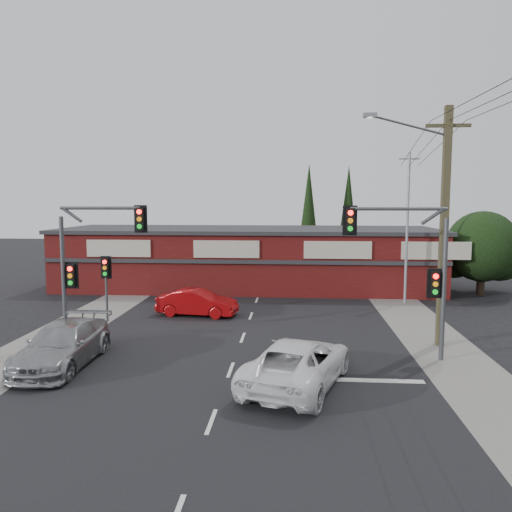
# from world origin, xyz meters

# --- Properties ---
(ground) EXTENTS (120.00, 120.00, 0.00)m
(ground) POSITION_xyz_m (0.00, 0.00, 0.00)
(ground) COLOR black
(ground) RESTS_ON ground
(road_strip) EXTENTS (14.00, 70.00, 0.01)m
(road_strip) POSITION_xyz_m (0.00, 5.00, 0.01)
(road_strip) COLOR black
(road_strip) RESTS_ON ground
(verge_left) EXTENTS (3.00, 70.00, 0.02)m
(verge_left) POSITION_xyz_m (-8.50, 5.00, 0.01)
(verge_left) COLOR gray
(verge_left) RESTS_ON ground
(verge_right) EXTENTS (3.00, 70.00, 0.02)m
(verge_right) POSITION_xyz_m (8.50, 5.00, 0.01)
(verge_right) COLOR gray
(verge_right) RESTS_ON ground
(stop_line) EXTENTS (6.50, 0.35, 0.01)m
(stop_line) POSITION_xyz_m (3.50, -1.50, 0.01)
(stop_line) COLOR silver
(stop_line) RESTS_ON ground
(white_suv) EXTENTS (4.21, 6.18, 1.57)m
(white_suv) POSITION_xyz_m (2.43, -2.09, 0.79)
(white_suv) COLOR white
(white_suv) RESTS_ON ground
(silver_suv) EXTENTS (2.28, 5.48, 1.58)m
(silver_suv) POSITION_xyz_m (-6.33, -0.72, 0.79)
(silver_suv) COLOR #989A9D
(silver_suv) RESTS_ON ground
(red_sedan) EXTENTS (4.46, 2.08, 1.41)m
(red_sedan) POSITION_xyz_m (-2.88, 7.76, 0.71)
(red_sedan) COLOR #A20A0C
(red_sedan) RESTS_ON ground
(lane_dashes) EXTENTS (0.12, 36.05, 0.01)m
(lane_dashes) POSITION_xyz_m (0.00, -0.78, 0.02)
(lane_dashes) COLOR silver
(lane_dashes) RESTS_ON ground
(shop_building) EXTENTS (27.30, 8.40, 4.22)m
(shop_building) POSITION_xyz_m (-0.99, 16.99, 2.13)
(shop_building) COLOR #4B0F0F
(shop_building) RESTS_ON ground
(tree_cluster) EXTENTS (5.90, 5.10, 5.50)m
(tree_cluster) POSITION_xyz_m (14.69, 15.44, 2.90)
(tree_cluster) COLOR #2D2116
(tree_cluster) RESTS_ON ground
(conifer_near) EXTENTS (1.80, 1.80, 9.25)m
(conifer_near) POSITION_xyz_m (3.50, 24.00, 5.48)
(conifer_near) COLOR #2D2116
(conifer_near) RESTS_ON ground
(conifer_far) EXTENTS (1.80, 1.80, 9.25)m
(conifer_far) POSITION_xyz_m (7.00, 26.00, 5.48)
(conifer_far) COLOR #2D2116
(conifer_far) RESTS_ON ground
(traffic_mast_left) EXTENTS (3.77, 0.27, 5.97)m
(traffic_mast_left) POSITION_xyz_m (-6.43, 2.00, 3.93)
(traffic_mast_left) COLOR #47494C
(traffic_mast_left) RESTS_ON ground
(traffic_mast_right) EXTENTS (3.96, 0.27, 5.97)m
(traffic_mast_right) POSITION_xyz_m (6.86, 1.00, 3.95)
(traffic_mast_right) COLOR #47494C
(traffic_mast_right) RESTS_ON ground
(pedestal_signal) EXTENTS (0.55, 0.27, 3.38)m
(pedestal_signal) POSITION_xyz_m (-7.20, 6.01, 2.41)
(pedestal_signal) COLOR #47494C
(pedestal_signal) RESTS_ON ground
(utility_pole) EXTENTS (4.38, 0.59, 10.00)m
(utility_pole) POSITION_xyz_m (8.36, 2.99, 5.40)
(utility_pole) COLOR brown
(utility_pole) RESTS_ON ground
(steel_pole) EXTENTS (1.20, 0.16, 9.00)m
(steel_pole) POSITION_xyz_m (9.00, 12.00, 4.70)
(steel_pole) COLOR gray
(steel_pole) RESTS_ON ground
(power_lines) EXTENTS (2.01, 29.00, 1.22)m
(power_lines) POSITION_xyz_m (8.47, -2.47, 9.04)
(power_lines) COLOR black
(power_lines) RESTS_ON ground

